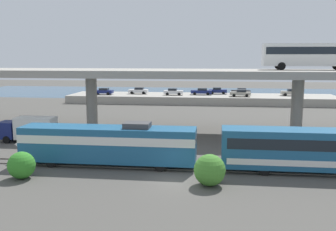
# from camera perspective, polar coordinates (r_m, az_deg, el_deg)

# --- Properties ---
(ground_plane) EXTENTS (260.00, 260.00, 0.00)m
(ground_plane) POSITION_cam_1_polar(r_m,az_deg,el_deg) (31.35, 1.06, -10.02)
(ground_plane) COLOR #4C4944
(rail_strip_near) EXTENTS (110.00, 0.12, 0.12)m
(rail_strip_near) POSITION_cam_1_polar(r_m,az_deg,el_deg) (34.39, 1.63, -8.20)
(rail_strip_near) COLOR #59544C
(rail_strip_near) RESTS_ON ground_plane
(rail_strip_far) EXTENTS (110.00, 0.12, 0.12)m
(rail_strip_far) POSITION_cam_1_polar(r_m,az_deg,el_deg) (35.86, 1.87, -7.48)
(rail_strip_far) COLOR #59544C
(rail_strip_far) RESTS_ON ground_plane
(train_locomotive) EXTENTS (17.58, 3.04, 4.18)m
(train_locomotive) POSITION_cam_1_polar(r_m,az_deg,el_deg) (36.04, -10.33, -4.04)
(train_locomotive) COLOR #1E5984
(train_locomotive) RESTS_ON ground_plane
(highway_overpass) EXTENTS (96.00, 10.46, 8.48)m
(highway_overpass) POSITION_cam_1_polar(r_m,az_deg,el_deg) (49.66, 3.53, 6.04)
(highway_overpass) COLOR #9E998E
(highway_overpass) RESTS_ON ground_plane
(transit_bus_on_overpass) EXTENTS (12.00, 2.68, 3.40)m
(transit_bus_on_overpass) POSITION_cam_1_polar(r_m,az_deg,el_deg) (52.82, 20.71, 8.72)
(transit_bus_on_overpass) COLOR silver
(transit_bus_on_overpass) RESTS_ON highway_overpass
(service_truck_west) EXTENTS (6.80, 2.46, 3.04)m
(service_truck_west) POSITION_cam_1_polar(r_m,az_deg,el_deg) (48.20, -20.29, -1.87)
(service_truck_west) COLOR navy
(service_truck_west) RESTS_ON ground_plane
(pier_parking_lot) EXTENTS (59.04, 11.50, 1.71)m
(pier_parking_lot) POSITION_cam_1_polar(r_m,az_deg,el_deg) (85.06, 4.98, 2.55)
(pier_parking_lot) COLOR #9E998E
(pier_parking_lot) RESTS_ON ground_plane
(parked_car_0) EXTENTS (4.42, 1.88, 1.50)m
(parked_car_0) POSITION_cam_1_polar(r_m,az_deg,el_deg) (87.37, -4.49, 3.79)
(parked_car_0) COLOR silver
(parked_car_0) RESTS_ON pier_parking_lot
(parked_car_1) EXTENTS (4.27, 1.93, 1.50)m
(parked_car_1) POSITION_cam_1_polar(r_m,az_deg,el_deg) (84.38, 0.82, 3.64)
(parked_car_1) COLOR silver
(parked_car_1) RESTS_ON pier_parking_lot
(parked_car_2) EXTENTS (4.35, 1.95, 1.50)m
(parked_car_2) POSITION_cam_1_polar(r_m,az_deg,el_deg) (87.19, 18.15, 3.37)
(parked_car_2) COLOR #9E998C
(parked_car_2) RESTS_ON pier_parking_lot
(parked_car_3) EXTENTS (4.44, 1.92, 1.50)m
(parked_car_3) POSITION_cam_1_polar(r_m,az_deg,el_deg) (86.61, -9.77, 3.65)
(parked_car_3) COLOR navy
(parked_car_3) RESTS_ON pier_parking_lot
(parked_car_4) EXTENTS (4.35, 1.90, 1.50)m
(parked_car_4) POSITION_cam_1_polar(r_m,az_deg,el_deg) (82.46, 10.90, 3.36)
(parked_car_4) COLOR #9E998C
(parked_car_4) RESTS_ON pier_parking_lot
(parked_car_5) EXTENTS (4.11, 2.00, 1.50)m
(parked_car_5) POSITION_cam_1_polar(r_m,az_deg,el_deg) (87.67, 7.53, 3.76)
(parked_car_5) COLOR navy
(parked_car_5) RESTS_ON pier_parking_lot
(parked_car_6) EXTENTS (4.69, 1.89, 1.50)m
(parked_car_6) POSITION_cam_1_polar(r_m,az_deg,el_deg) (85.29, 5.09, 3.66)
(parked_car_6) COLOR navy
(parked_car_6) RESTS_ON pier_parking_lot
(parked_car_7) EXTENTS (4.23, 1.87, 1.50)m
(parked_car_7) POSITION_cam_1_polar(r_m,az_deg,el_deg) (86.69, 10.96, 3.62)
(parked_car_7) COLOR black
(parked_car_7) RESTS_ON pier_parking_lot
(harbor_water) EXTENTS (140.00, 36.00, 0.01)m
(harbor_water) POSITION_cam_1_polar(r_m,az_deg,el_deg) (108.02, 5.44, 3.43)
(harbor_water) COLOR #2D5170
(harbor_water) RESTS_ON ground_plane
(shrub_left) EXTENTS (2.29, 2.29, 2.29)m
(shrub_left) POSITION_cam_1_polar(r_m,az_deg,el_deg) (34.19, -21.29, -7.02)
(shrub_left) COLOR #318126
(shrub_left) RESTS_ON ground_plane
(shrub_right) EXTENTS (2.54, 2.54, 2.54)m
(shrub_right) POSITION_cam_1_polar(r_m,az_deg,el_deg) (30.33, 6.33, -8.21)
(shrub_right) COLOR #43842E
(shrub_right) RESTS_ON ground_plane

